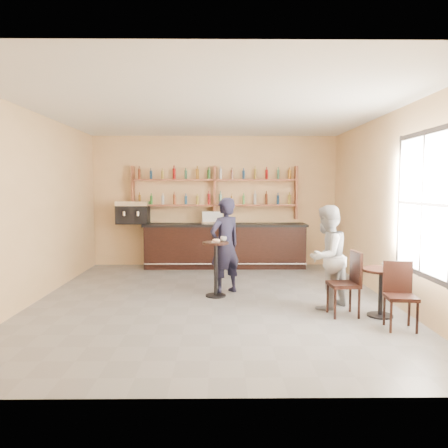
{
  "coord_description": "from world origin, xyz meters",
  "views": [
    {
      "loc": [
        0.11,
        -7.36,
        1.93
      ],
      "look_at": [
        0.2,
        0.8,
        1.25
      ],
      "focal_mm": 35.0,
      "sensor_mm": 36.0,
      "label": 1
    }
  ],
  "objects_px": {
    "pastry_case": "(213,217)",
    "pedestal_table": "(216,269)",
    "espresso_machine": "(133,213)",
    "cafe_table": "(381,293)",
    "chair_south": "(401,296)",
    "bar_counter": "(225,245)",
    "chair_west": "(343,284)",
    "patron_second": "(327,257)",
    "man_main": "(225,245)"
  },
  "relations": [
    {
      "from": "pastry_case",
      "to": "pedestal_table",
      "type": "xyz_separation_m",
      "value": [
        0.09,
        -2.87,
        -0.73
      ]
    },
    {
      "from": "espresso_machine",
      "to": "cafe_table",
      "type": "bearing_deg",
      "value": -42.4
    },
    {
      "from": "pastry_case",
      "to": "chair_south",
      "type": "relative_size",
      "value": 0.55
    },
    {
      "from": "bar_counter",
      "to": "chair_west",
      "type": "bearing_deg",
      "value": -66.96
    },
    {
      "from": "patron_second",
      "to": "chair_south",
      "type": "bearing_deg",
      "value": 79.63
    },
    {
      "from": "chair_west",
      "to": "patron_second",
      "type": "distance_m",
      "value": 0.57
    },
    {
      "from": "pastry_case",
      "to": "chair_west",
      "type": "distance_m",
      "value": 4.6
    },
    {
      "from": "pastry_case",
      "to": "pedestal_table",
      "type": "bearing_deg",
      "value": -82.38
    },
    {
      "from": "pastry_case",
      "to": "man_main",
      "type": "height_order",
      "value": "man_main"
    },
    {
      "from": "bar_counter",
      "to": "espresso_machine",
      "type": "height_order",
      "value": "espresso_machine"
    },
    {
      "from": "pastry_case",
      "to": "chair_south",
      "type": "distance_m",
      "value": 5.45
    },
    {
      "from": "pastry_case",
      "to": "cafe_table",
      "type": "xyz_separation_m",
      "value": [
        2.58,
        -4.11,
        -0.85
      ]
    },
    {
      "from": "espresso_machine",
      "to": "chair_south",
      "type": "xyz_separation_m",
      "value": [
        4.55,
        -4.71,
        -0.88
      ]
    },
    {
      "from": "cafe_table",
      "to": "chair_south",
      "type": "relative_size",
      "value": 0.79
    },
    {
      "from": "chair_south",
      "to": "pedestal_table",
      "type": "bearing_deg",
      "value": 150.32
    },
    {
      "from": "chair_west",
      "to": "chair_south",
      "type": "bearing_deg",
      "value": 39.14
    },
    {
      "from": "espresso_machine",
      "to": "man_main",
      "type": "height_order",
      "value": "man_main"
    },
    {
      "from": "pedestal_table",
      "to": "chair_south",
      "type": "relative_size",
      "value": 1.07
    },
    {
      "from": "bar_counter",
      "to": "man_main",
      "type": "xyz_separation_m",
      "value": [
        -0.04,
        -2.6,
        0.35
      ]
    },
    {
      "from": "man_main",
      "to": "espresso_machine",
      "type": "bearing_deg",
      "value": -86.14
    },
    {
      "from": "cafe_table",
      "to": "pastry_case",
      "type": "bearing_deg",
      "value": 122.05
    },
    {
      "from": "espresso_machine",
      "to": "chair_south",
      "type": "relative_size",
      "value": 0.83
    },
    {
      "from": "patron_second",
      "to": "espresso_machine",
      "type": "bearing_deg",
      "value": -89.0
    },
    {
      "from": "chair_west",
      "to": "patron_second",
      "type": "relative_size",
      "value": 0.59
    },
    {
      "from": "cafe_table",
      "to": "chair_west",
      "type": "xyz_separation_m",
      "value": [
        -0.55,
        0.05,
        0.13
      ]
    },
    {
      "from": "bar_counter",
      "to": "pastry_case",
      "type": "height_order",
      "value": "pastry_case"
    },
    {
      "from": "pedestal_table",
      "to": "chair_south",
      "type": "height_order",
      "value": "pedestal_table"
    },
    {
      "from": "espresso_machine",
      "to": "chair_west",
      "type": "xyz_separation_m",
      "value": [
        3.95,
        -4.06,
        -0.84
      ]
    },
    {
      "from": "patron_second",
      "to": "pastry_case",
      "type": "bearing_deg",
      "value": -107.96
    },
    {
      "from": "pastry_case",
      "to": "pedestal_table",
      "type": "distance_m",
      "value": 2.96
    },
    {
      "from": "cafe_table",
      "to": "bar_counter",
      "type": "bearing_deg",
      "value": 118.98
    },
    {
      "from": "chair_west",
      "to": "patron_second",
      "type": "xyz_separation_m",
      "value": [
        -0.15,
        0.43,
        0.34
      ]
    },
    {
      "from": "pastry_case",
      "to": "cafe_table",
      "type": "bearing_deg",
      "value": -52.22
    },
    {
      "from": "man_main",
      "to": "chair_west",
      "type": "height_order",
      "value": "man_main"
    },
    {
      "from": "bar_counter",
      "to": "espresso_machine",
      "type": "bearing_deg",
      "value": 180.0
    },
    {
      "from": "bar_counter",
      "to": "pedestal_table",
      "type": "relative_size",
      "value": 4.02
    },
    {
      "from": "cafe_table",
      "to": "patron_second",
      "type": "height_order",
      "value": "patron_second"
    },
    {
      "from": "pedestal_table",
      "to": "patron_second",
      "type": "height_order",
      "value": "patron_second"
    },
    {
      "from": "chair_west",
      "to": "patron_second",
      "type": "height_order",
      "value": "patron_second"
    },
    {
      "from": "patron_second",
      "to": "man_main",
      "type": "bearing_deg",
      "value": -77.94
    },
    {
      "from": "pastry_case",
      "to": "man_main",
      "type": "xyz_separation_m",
      "value": [
        0.26,
        -2.6,
        -0.34
      ]
    },
    {
      "from": "chair_west",
      "to": "pedestal_table",
      "type": "bearing_deg",
      "value": -125.26
    },
    {
      "from": "chair_south",
      "to": "pastry_case",
      "type": "bearing_deg",
      "value": 125.48
    },
    {
      "from": "espresso_machine",
      "to": "pedestal_table",
      "type": "distance_m",
      "value": 3.61
    },
    {
      "from": "bar_counter",
      "to": "patron_second",
      "type": "height_order",
      "value": "patron_second"
    },
    {
      "from": "pedestal_table",
      "to": "man_main",
      "type": "distance_m",
      "value": 0.5
    },
    {
      "from": "pedestal_table",
      "to": "cafe_table",
      "type": "distance_m",
      "value": 2.78
    },
    {
      "from": "cafe_table",
      "to": "chair_west",
      "type": "distance_m",
      "value": 0.57
    },
    {
      "from": "man_main",
      "to": "patron_second",
      "type": "relative_size",
      "value": 1.06
    },
    {
      "from": "bar_counter",
      "to": "espresso_machine",
      "type": "relative_size",
      "value": 5.16
    }
  ]
}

